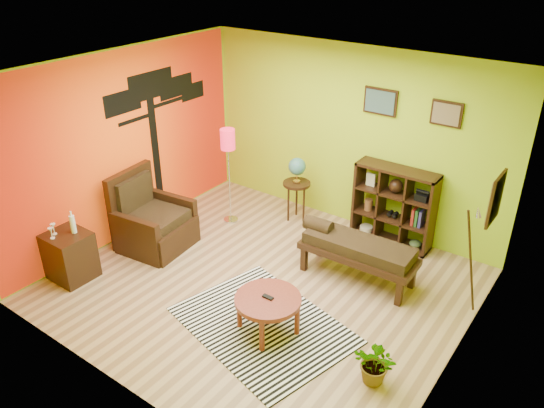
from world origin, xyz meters
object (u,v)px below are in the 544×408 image
Objects in this scene: floor_lamp at (228,148)px; cube_shelf at (395,206)px; bench at (355,248)px; potted_plant at (376,367)px; side_cabinet at (70,255)px; armchair at (152,224)px; coffee_table at (268,302)px; globe_table at (297,174)px.

cube_shelf is at bearing 20.95° from floor_lamp.
floor_lamp is at bearing 174.16° from bench.
side_cabinet is at bearing -170.76° from potted_plant.
floor_lamp reaches higher than armchair.
coffee_table is 2.87m from side_cabinet.
side_cabinet is 4.23m from potted_plant.
floor_lamp is 1.46× the size of globe_table.
globe_table is 1.59m from cube_shelf.
bench reaches higher than potted_plant.
floor_lamp is (0.73, 2.46, 0.92)m from side_cabinet.
bench is at bearing 79.18° from coffee_table.
cube_shelf is at bearing 9.12° from globe_table.
coffee_table is at bearing -12.30° from armchair.
potted_plant is (3.91, -0.54, -0.15)m from armchair.
potted_plant is at bearing 0.54° from coffee_table.
cube_shelf is (2.38, 0.91, -0.66)m from floor_lamp.
armchair is 1.07× the size of globe_table.
globe_table is at bearing -170.88° from cube_shelf.
coffee_table is 1.58× the size of potted_plant.
globe_table is at bearing 38.68° from floor_lamp.
bench is at bearing -91.08° from cube_shelf.
globe_table is at bearing 136.88° from potted_plant.
cube_shelf is 2.92m from potted_plant.
armchair reaches higher than bench.
floor_lamp is 1.15m from globe_table.
cube_shelf reaches higher than globe_table.
floor_lamp is 4.02m from potted_plant.
globe_table is 2.17× the size of potted_plant.
globe_table is 1.81m from bench.
armchair is at bearing -110.53° from floor_lamp.
armchair is at bearing -160.49° from bench.
bench reaches higher than coffee_table.
armchair is 3.00m from bench.
coffee_table is 1.39m from potted_plant.
globe_table is at bearing 149.46° from bench.
floor_lamp reaches higher than side_cabinet.
bench is at bearing 35.67° from side_cabinet.
side_cabinet is at bearing -132.71° from cube_shelf.
floor_lamp is at bearing 139.00° from coffee_table.
armchair reaches higher than globe_table.
cube_shelf reaches higher than potted_plant.
potted_plant is at bearing -55.02° from bench.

